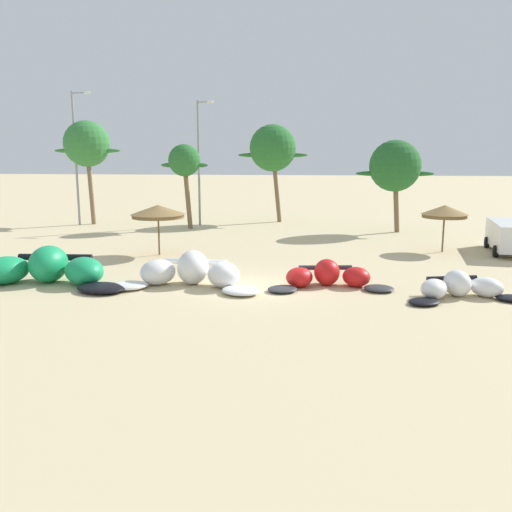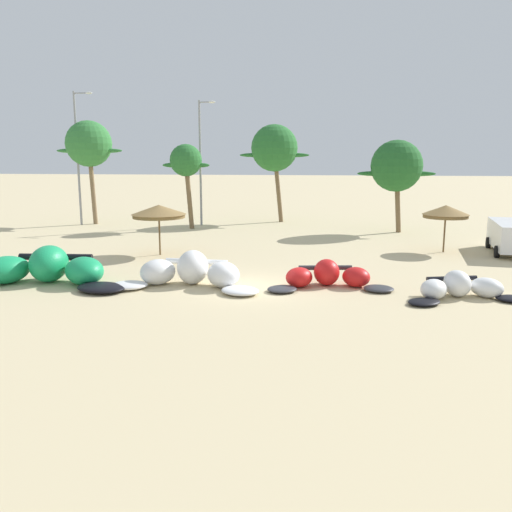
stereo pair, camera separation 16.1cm
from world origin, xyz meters
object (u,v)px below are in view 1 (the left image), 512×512
parked_van (511,234)px  beach_umbrella_near_van (158,211)px  palm_leftmost (87,144)px  lamppost_west_center (200,158)px  kite_far_left (45,270)px  palm_left (185,162)px  palm_left_of_gap (273,149)px  palm_center_left (395,166)px  beach_umbrella_middle (445,211)px  lamppost_west (77,153)px  kite_left_of_center (328,277)px  kite_left (191,273)px  kite_center (460,288)px

parked_van → beach_umbrella_near_van: bearing=-171.6°
palm_leftmost → lamppost_west_center: lamppost_west_center is taller
kite_far_left → palm_left: bearing=84.3°
palm_left_of_gap → palm_center_left: bearing=-29.4°
beach_umbrella_middle → lamppost_west_center: (-16.91, 10.55, 3.04)m
palm_center_left → lamppost_west_center: bearing=171.2°
palm_left → palm_center_left: bearing=-0.9°
palm_left → lamppost_west: lamppost_west is taller
beach_umbrella_near_van → kite_left_of_center: bearing=-34.5°
kite_left → kite_left_of_center: 6.04m
kite_left_of_center → lamppost_west_center: bearing=116.5°
parked_van → palm_left_of_gap: 20.85m
kite_left → parked_van: bearing=30.9°
kite_left → kite_left_of_center: bearing=5.1°
palm_leftmost → kite_left_of_center: bearing=-45.6°
palm_center_left → lamppost_west_center: 15.27m
kite_far_left → beach_umbrella_middle: size_ratio=3.05×
parked_van → kite_far_left: bearing=-155.9°
parked_van → lamppost_west: (-30.68, 9.45, 4.76)m
kite_far_left → lamppost_west: bearing=110.1°
kite_left → beach_umbrella_middle: bearing=37.5°
beach_umbrella_near_van → parked_van: (20.37, 3.00, -1.43)m
kite_center → palm_leftmost: 32.81m
beach_umbrella_middle → palm_left: 19.76m
kite_center → parked_van: 12.18m
palm_leftmost → palm_center_left: (24.35, -2.03, -1.66)m
kite_left_of_center → beach_umbrella_middle: (6.95, 9.40, 1.98)m
lamppost_west → kite_left_of_center: bearing=-43.8°
kite_center → palm_center_left: 19.40m
palm_leftmost → kite_left: bearing=-56.8°
kite_left → kite_center: (11.31, -0.73, -0.17)m
kite_left_of_center → palm_center_left: 18.86m
palm_left → palm_left_of_gap: (6.39, 5.09, 1.05)m
kite_left → palm_leftmost: palm_leftmost is taller
kite_left_of_center → palm_leftmost: size_ratio=0.67×
parked_van → palm_leftmost: bearing=161.5°
beach_umbrella_middle → lamppost_west_center: lamppost_west_center is taller
kite_far_left → beach_umbrella_near_van: size_ratio=2.72×
kite_far_left → palm_leftmost: (-6.66, 20.57, 5.88)m
kite_left → palm_leftmost: size_ratio=0.82×
palm_center_left → kite_left_of_center: bearing=-106.2°
palm_left → palm_left_of_gap: 8.23m
beach_umbrella_middle → palm_left: palm_left is taller
parked_van → palm_left_of_gap: palm_left_of_gap is taller
palm_left → lamppost_west_center: (0.75, 2.10, 0.31)m
kite_left → beach_umbrella_middle: size_ratio=2.48×
palm_center_left → palm_left_of_gap: bearing=150.6°
kite_far_left → lamppost_west_center: (2.61, 20.88, 4.83)m
palm_left → palm_center_left: palm_center_left is taller
beach_umbrella_near_van → parked_van: size_ratio=0.56×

